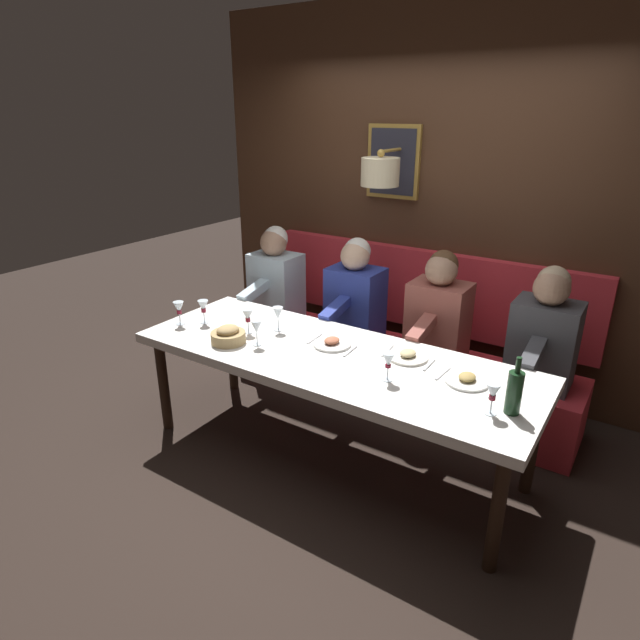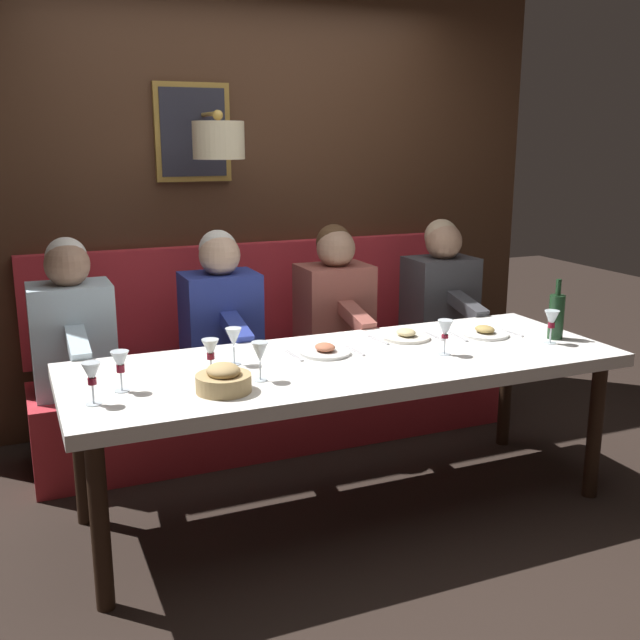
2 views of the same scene
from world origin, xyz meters
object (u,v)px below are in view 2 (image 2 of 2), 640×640
(wine_glass_1, at_px, (210,351))
(wine_bottle, at_px, (556,316))
(bread_bowl, at_px, (224,380))
(wine_glass_4, at_px, (445,330))
(diner_nearest, at_px, (441,289))
(diner_far, at_px, (72,322))
(dining_table, at_px, (348,372))
(wine_glass_6, at_px, (234,339))
(wine_glass_0, at_px, (260,353))
(wine_glass_3, at_px, (92,375))
(diner_middle, at_px, (221,309))
(wine_glass_2, at_px, (552,320))
(wine_glass_5, at_px, (120,363))
(diner_near, at_px, (335,299))

(wine_glass_1, distance_m, wine_bottle, 1.74)
(bread_bowl, bearing_deg, wine_glass_4, -84.67)
(bread_bowl, bearing_deg, diner_nearest, -56.81)
(wine_bottle, bearing_deg, diner_far, 66.36)
(dining_table, relative_size, wine_glass_6, 15.31)
(wine_glass_0, xyz_separation_m, wine_glass_1, (0.12, 0.17, -0.00))
(diner_nearest, relative_size, wine_glass_3, 4.82)
(wine_glass_4, bearing_deg, bread_bowl, 95.33)
(diner_middle, relative_size, wine_glass_0, 4.82)
(wine_glass_2, bearing_deg, dining_table, 81.56)
(wine_glass_0, bearing_deg, wine_glass_6, 7.26)
(wine_glass_5, bearing_deg, wine_glass_1, -84.71)
(diner_middle, distance_m, bread_bowl, 1.14)
(wine_glass_1, bearing_deg, wine_glass_6, -44.92)
(wine_glass_5, bearing_deg, diner_near, -54.96)
(wine_glass_1, bearing_deg, wine_bottle, -92.07)
(wine_bottle, bearing_deg, wine_glass_4, 92.59)
(diner_near, relative_size, bread_bowl, 3.60)
(wine_glass_2, height_order, wine_glass_3, same)
(diner_nearest, relative_size, wine_glass_6, 4.82)
(diner_middle, distance_m, wine_glass_4, 1.27)
(dining_table, distance_m, wine_glass_5, 1.03)
(wine_glass_0, height_order, wine_glass_1, same)
(diner_far, relative_size, wine_glass_1, 4.82)
(wine_glass_3, bearing_deg, wine_bottle, -87.85)
(diner_near, xyz_separation_m, wine_glass_6, (-0.76, 0.83, 0.04))
(wine_glass_1, relative_size, wine_glass_5, 1.00)
(diner_near, xyz_separation_m, wine_glass_4, (-1.00, -0.11, 0.04))
(dining_table, height_order, diner_near, diner_near)
(diner_nearest, height_order, diner_far, same)
(diner_nearest, relative_size, diner_middle, 1.00)
(diner_far, bearing_deg, wine_glass_1, -152.42)
(wine_glass_6, bearing_deg, wine_bottle, -97.31)
(wine_glass_1, bearing_deg, dining_table, -88.03)
(diner_far, bearing_deg, bread_bowl, -156.76)
(diner_near, bearing_deg, wine_glass_6, 132.68)
(wine_glass_0, bearing_deg, bread_bowl, 112.49)
(wine_glass_3, xyz_separation_m, wine_glass_6, (0.29, -0.63, 0.00))
(wine_glass_0, xyz_separation_m, wine_glass_5, (0.09, 0.54, -0.00))
(diner_nearest, bearing_deg, wine_glass_3, 115.86)
(diner_far, height_order, wine_glass_0, diner_far)
(wine_glass_0, distance_m, wine_glass_3, 0.67)
(wine_glass_0, bearing_deg, wine_glass_5, 81.02)
(diner_near, distance_m, wine_glass_4, 1.00)
(wine_bottle, bearing_deg, diner_near, 38.48)
(diner_nearest, height_order, wine_glass_2, diner_nearest)
(diner_nearest, xyz_separation_m, wine_glass_4, (-1.00, 0.60, 0.04))
(diner_nearest, xyz_separation_m, wine_glass_1, (-0.90, 1.68, 0.04))
(wine_glass_6, bearing_deg, bread_bowl, 156.97)
(diner_near, distance_m, diner_middle, 0.67)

